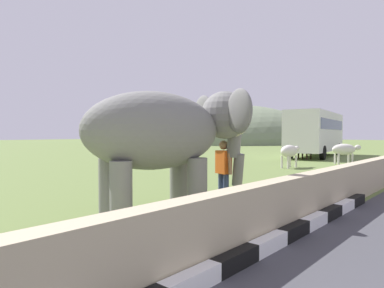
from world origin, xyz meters
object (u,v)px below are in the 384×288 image
cow_near (304,147)px  cow_far (344,150)px  cow_mid (289,152)px  bus_white (316,131)px  person_handler (224,169)px  elephant (168,133)px

cow_near → cow_far: 4.38m
cow_mid → cow_near: bearing=17.0°
bus_white → cow_mid: 10.01m
cow_near → cow_far: size_ratio=1.08×
cow_mid → person_handler: bearing=-163.3°
cow_near → cow_mid: same height
bus_white → cow_mid: bearing=-166.3°
cow_mid → cow_far: size_ratio=1.09×
elephant → person_handler: elephant is taller
person_handler → cow_far: person_handler is taller
elephant → bus_white: bus_white is taller
person_handler → cow_mid: 10.63m
bus_white → person_handler: bearing=-164.8°
bus_white → cow_mid: (-9.65, -2.35, -1.21)m
person_handler → cow_near: bearing=16.8°
bus_white → cow_mid: size_ratio=5.26×
person_handler → cow_far: size_ratio=0.96×
person_handler → cow_mid: (10.18, 3.05, -0.06)m
cow_near → person_handler: bearing=-163.2°
cow_far → cow_near: bearing=54.6°
elephant → cow_near: size_ratio=2.18×
elephant → cow_far: 16.07m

